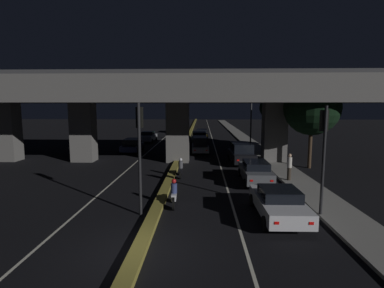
{
  "coord_description": "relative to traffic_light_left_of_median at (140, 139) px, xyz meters",
  "views": [
    {
      "loc": [
        2.2,
        -9.98,
        5.16
      ],
      "look_at": [
        1.13,
        22.09,
        0.99
      ],
      "focal_mm": 28.0,
      "sensor_mm": 36.0,
      "label": 1
    }
  ],
  "objects": [
    {
      "name": "car_dark_green_fifth",
      "position": [
        2.5,
        24.7,
        -2.69
      ],
      "size": [
        2.2,
        4.1,
        1.79
      ],
      "rotation": [
        0.0,
        0.0,
        1.62
      ],
      "color": "black",
      "rests_on": "ground_plane"
    },
    {
      "name": "car_dark_blue_lead_oncoming",
      "position": [
        -4.79,
        18.83,
        -2.81
      ],
      "size": [
        1.97,
        4.23,
        1.5
      ],
      "rotation": [
        0.0,
        0.0,
        -1.57
      ],
      "color": "#141938",
      "rests_on": "ground_plane"
    },
    {
      "name": "lane_line_left_inner",
      "position": [
        -3.12,
        31.35,
        -3.59
      ],
      "size": [
        0.12,
        126.0,
        0.0
      ],
      "primitive_type": "cube",
      "color": "beige",
      "rests_on": "ground_plane"
    },
    {
      "name": "traffic_light_left_of_median",
      "position": [
        0.0,
        0.0,
        0.0
      ],
      "size": [
        0.3,
        0.49,
        5.28
      ],
      "color": "black",
      "rests_on": "ground_plane"
    },
    {
      "name": "ground_plane",
      "position": [
        0.68,
        -3.65,
        -3.59
      ],
      "size": [
        200.0,
        200.0,
        0.0
      ],
      "primitive_type": "plane",
      "color": "black"
    },
    {
      "name": "elevated_overpass",
      "position": [
        0.39,
        13.45,
        2.56
      ],
      "size": [
        38.93,
        10.74,
        8.33
      ],
      "color": "#5B5956",
      "rests_on": "ground_plane"
    },
    {
      "name": "roadside_tree_kerbside_near",
      "position": [
        11.75,
        10.96,
        1.36
      ],
      "size": [
        4.48,
        4.48,
        7.2
      ],
      "color": "#38281C",
      "rests_on": "ground_plane"
    },
    {
      "name": "car_taxi_yellow_fourth_oncoming",
      "position": [
        -1.32,
        51.69,
        -2.78
      ],
      "size": [
        1.98,
        4.66,
        1.57
      ],
      "rotation": [
        0.0,
        0.0,
        -1.61
      ],
      "color": "gold",
      "rests_on": "ground_plane"
    },
    {
      "name": "lane_line_right_inner",
      "position": [
        4.47,
        31.35,
        -3.59
      ],
      "size": [
        0.12,
        126.0,
        0.0
      ],
      "primitive_type": "cube",
      "color": "beige",
      "rests_on": "ground_plane"
    },
    {
      "name": "pedestrian_on_sidewalk",
      "position": [
        8.76,
        6.28,
        -2.52
      ],
      "size": [
        0.31,
        0.31,
        1.8
      ],
      "color": "#2D261E",
      "rests_on": "sidewalk_right"
    },
    {
      "name": "sidewalk_right",
      "position": [
        9.38,
        24.35,
        -3.52
      ],
      "size": [
        2.17,
        126.0,
        0.15
      ],
      "primitive_type": "cube",
      "color": "gray",
      "rests_on": "ground_plane"
    },
    {
      "name": "motorcycle_white_filtering_near",
      "position": [
        1.46,
        1.17,
        -2.98
      ],
      "size": [
        0.33,
        1.81,
        1.44
      ],
      "rotation": [
        0.0,
        0.0,
        1.62
      ],
      "color": "black",
      "rests_on": "ground_plane"
    },
    {
      "name": "car_dark_green_third_oncoming",
      "position": [
        -1.22,
        42.09,
        -2.56
      ],
      "size": [
        1.9,
        4.59,
        2.0
      ],
      "rotation": [
        0.0,
        0.0,
        -1.58
      ],
      "color": "black",
      "rests_on": "ground_plane"
    },
    {
      "name": "car_black_third",
      "position": [
        6.4,
        12.76,
        -2.67
      ],
      "size": [
        2.2,
        4.55,
        1.83
      ],
      "rotation": [
        0.0,
        0.0,
        1.61
      ],
      "color": "black",
      "rests_on": "ground_plane"
    },
    {
      "name": "motorcycle_blue_filtering_far",
      "position": [
        1.3,
        14.81,
        -2.97
      ],
      "size": [
        0.32,
        1.76,
        1.47
      ],
      "rotation": [
        0.0,
        0.0,
        1.56
      ],
      "color": "black",
      "rests_on": "ground_plane"
    },
    {
      "name": "traffic_light_right_of_median",
      "position": [
        8.39,
        0.0,
        -0.09
      ],
      "size": [
        0.3,
        0.49,
        5.14
      ],
      "color": "black",
      "rests_on": "ground_plane"
    },
    {
      "name": "car_white_lead",
      "position": [
        6.41,
        -0.22,
        -2.87
      ],
      "size": [
        2.09,
        4.65,
        1.4
      ],
      "rotation": [
        0.0,
        0.0,
        1.58
      ],
      "color": "silver",
      "rests_on": "ground_plane"
    },
    {
      "name": "roadside_tree_kerbside_mid",
      "position": [
        11.57,
        24.82,
        1.2
      ],
      "size": [
        2.85,
        2.85,
        6.27
      ],
      "color": "#38281C",
      "rests_on": "ground_plane"
    },
    {
      "name": "car_grey_second",
      "position": [
        6.47,
        6.16,
        -2.83
      ],
      "size": [
        1.92,
        4.69,
        1.47
      ],
      "rotation": [
        0.0,
        0.0,
        1.56
      ],
      "color": "#515459",
      "rests_on": "ground_plane"
    },
    {
      "name": "car_silver_second_oncoming",
      "position": [
        -4.77,
        28.34,
        -2.86
      ],
      "size": [
        2.1,
        4.83,
        1.47
      ],
      "rotation": [
        0.0,
        0.0,
        -1.6
      ],
      "color": "gray",
      "rests_on": "ground_plane"
    },
    {
      "name": "median_divider",
      "position": [
        0.68,
        31.35,
        -3.47
      ],
      "size": [
        0.56,
        126.0,
        0.23
      ],
      "primitive_type": "cube",
      "color": "olive",
      "rests_on": "ground_plane"
    },
    {
      "name": "car_taxi_yellow_sixth",
      "position": [
        2.82,
        30.55,
        -2.75
      ],
      "size": [
        2.02,
        4.14,
        1.62
      ],
      "rotation": [
        0.0,
        0.0,
        1.52
      ],
      "color": "gold",
      "rests_on": "ground_plane"
    },
    {
      "name": "motorcycle_black_filtering_mid",
      "position": [
        1.35,
        7.49,
        -2.99
      ],
      "size": [
        0.32,
        1.77,
        1.39
      ],
      "rotation": [
        0.0,
        0.0,
        1.59
      ],
      "color": "black",
      "rests_on": "ground_plane"
    },
    {
      "name": "street_lamp",
      "position": [
        8.61,
        23.46,
        0.68
      ],
      "size": [
        2.07,
        0.32,
        7.16
      ],
      "color": "#2D2D30",
      "rests_on": "ground_plane"
    },
    {
      "name": "car_silver_fourth",
      "position": [
        2.67,
        18.48,
        -2.66
      ],
      "size": [
        2.02,
        4.16,
        1.78
      ],
      "rotation": [
        0.0,
        0.0,
        1.61
      ],
      "color": "gray",
      "rests_on": "ground_plane"
    }
  ]
}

